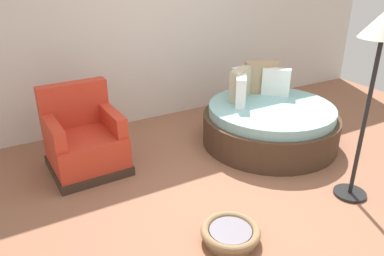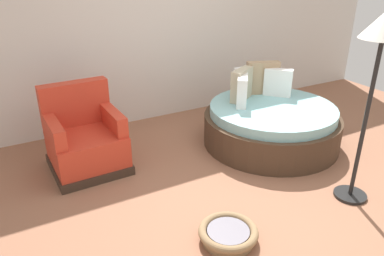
{
  "view_description": "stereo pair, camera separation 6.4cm",
  "coord_description": "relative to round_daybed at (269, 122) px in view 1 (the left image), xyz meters",
  "views": [
    {
      "loc": [
        -2.16,
        -2.52,
        2.2
      ],
      "look_at": [
        -0.37,
        0.63,
        0.55
      ],
      "focal_mm": 35.09,
      "sensor_mm": 36.0,
      "label": 1
    },
    {
      "loc": [
        -2.1,
        -2.55,
        2.2
      ],
      "look_at": [
        -0.37,
        0.63,
        0.55
      ],
      "focal_mm": 35.09,
      "sensor_mm": 36.0,
      "label": 2
    }
  ],
  "objects": [
    {
      "name": "red_armchair",
      "position": [
        -2.23,
        0.51,
        0.05
      ],
      "size": [
        0.82,
        0.82,
        0.94
      ],
      "color": "#38281E",
      "rests_on": "ground_plane"
    },
    {
      "name": "back_wall",
      "position": [
        -0.87,
        1.56,
        1.19
      ],
      "size": [
        8.0,
        0.12,
        2.93
      ],
      "primitive_type": "cube",
      "color": "silver",
      "rests_on": "ground_plane"
    },
    {
      "name": "pet_basket",
      "position": [
        -1.51,
        -1.32,
        -0.2
      ],
      "size": [
        0.51,
        0.51,
        0.13
      ],
      "color": "#8E704C",
      "rests_on": "ground_plane"
    },
    {
      "name": "ground_plane",
      "position": [
        -0.87,
        -0.82,
        -0.29
      ],
      "size": [
        8.0,
        8.0,
        0.02
      ],
      "primitive_type": "cube",
      "color": "#936047"
    },
    {
      "name": "floor_lamp",
      "position": [
        -0.06,
        -1.36,
        1.26
      ],
      "size": [
        0.4,
        0.4,
        1.82
      ],
      "color": "black",
      "rests_on": "ground_plane"
    },
    {
      "name": "round_daybed",
      "position": [
        0.0,
        0.0,
        0.0
      ],
      "size": [
        1.71,
        1.71,
        0.95
      ],
      "color": "#473323",
      "rests_on": "ground_plane"
    }
  ]
}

